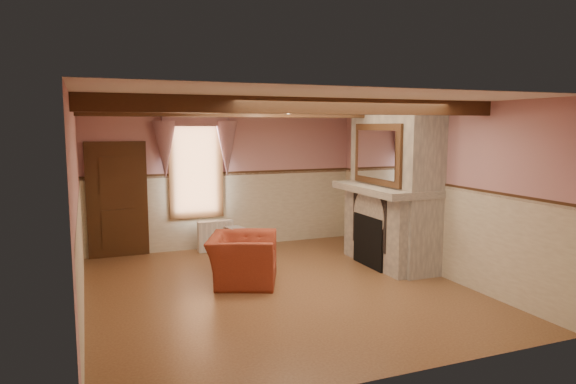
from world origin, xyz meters
name	(u,v)px	position (x,y,z in m)	size (l,w,h in m)	color
floor	(277,289)	(0.00, 0.00, 0.00)	(5.50, 6.00, 0.01)	brown
ceiling	(277,102)	(0.00, 0.00, 2.80)	(5.50, 6.00, 0.01)	silver
wall_back	(225,179)	(0.00, 3.00, 1.40)	(5.50, 0.02, 2.80)	tan
wall_front	(388,238)	(0.00, -3.00, 1.40)	(5.50, 0.02, 2.80)	tan
wall_left	(77,208)	(-2.75, 0.00, 1.40)	(0.02, 6.00, 2.80)	tan
wall_right	(430,189)	(2.75, 0.00, 1.40)	(0.02, 6.00, 2.80)	tan
wainscot	(277,240)	(0.00, 0.00, 0.75)	(5.50, 6.00, 1.50)	beige
chair_rail	(277,191)	(0.00, 0.00, 1.50)	(5.50, 6.00, 0.08)	black
firebox	(372,241)	(2.00, 0.60, 0.45)	(0.20, 0.95, 0.90)	black
armchair	(243,259)	(-0.39, 0.50, 0.38)	(1.16, 1.02, 0.76)	maroon
side_table	(237,254)	(-0.28, 1.23, 0.28)	(0.48, 0.48, 0.55)	brown
book_stack	(235,233)	(-0.31, 1.21, 0.65)	(0.26, 0.32, 0.20)	#B7AD8C
radiator	(216,236)	(-0.30, 2.70, 0.30)	(0.70, 0.18, 0.60)	silver
bowl	(383,183)	(2.24, 0.67, 1.46)	(0.35, 0.35, 0.09)	brown
mantel_clock	(362,176)	(2.24, 1.40, 1.52)	(0.14, 0.24, 0.20)	black
oil_lamp	(367,174)	(2.24, 1.22, 1.56)	(0.11, 0.11, 0.28)	#B58F33
candle_red	(403,184)	(2.24, 0.07, 1.50)	(0.06, 0.06, 0.16)	maroon
jar_yellow	(405,186)	(2.24, 0.00, 1.48)	(0.06, 0.06, 0.12)	gold
fireplace	(394,186)	(2.42, 0.60, 1.40)	(0.85, 2.00, 2.80)	gray
mantel	(385,189)	(2.24, 0.60, 1.36)	(1.05, 2.05, 0.12)	gray
overmantel_mirror	(377,154)	(2.06, 0.60, 1.97)	(0.06, 1.44, 1.04)	silver
door	(117,202)	(-2.10, 2.94, 1.05)	(1.10, 0.10, 2.10)	black
window	(196,167)	(-0.60, 2.97, 1.65)	(1.06, 0.08, 2.02)	white
window_drapes	(196,137)	(-0.60, 2.88, 2.25)	(1.30, 0.14, 1.40)	gray
ceiling_beam_front	(311,106)	(0.00, -1.20, 2.70)	(5.50, 0.18, 0.20)	black
ceiling_beam_back	(252,111)	(0.00, 1.20, 2.70)	(5.50, 0.18, 0.20)	black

